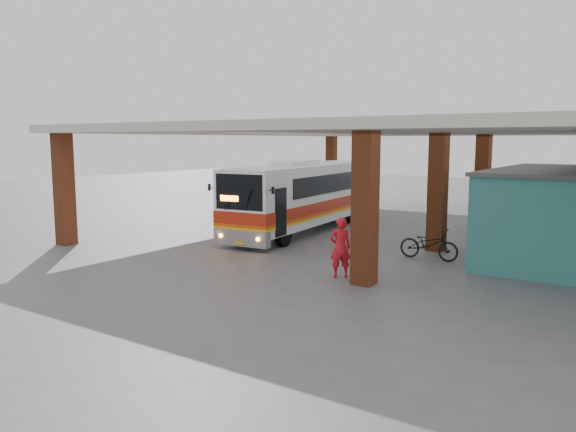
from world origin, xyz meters
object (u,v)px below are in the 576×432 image
at_px(motorcycle, 429,244).
at_px(coach_bus, 305,196).
at_px(pedestrian, 340,247).
at_px(red_chair, 523,229).

bearing_deg(motorcycle, coach_bus, 66.38).
distance_m(motorcycle, pedestrian, 4.15).
bearing_deg(pedestrian, motorcycle, -152.14).
relative_size(pedestrian, red_chair, 2.33).
relative_size(motorcycle, red_chair, 2.63).
xyz_separation_m(pedestrian, red_chair, (3.04, 10.60, -0.55)).
xyz_separation_m(motorcycle, red_chair, (1.73, 6.68, -0.18)).
distance_m(coach_bus, motorcycle, 7.50).
xyz_separation_m(coach_bus, red_chair, (8.58, 3.81, -1.23)).
bearing_deg(coach_bus, motorcycle, -28.44).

